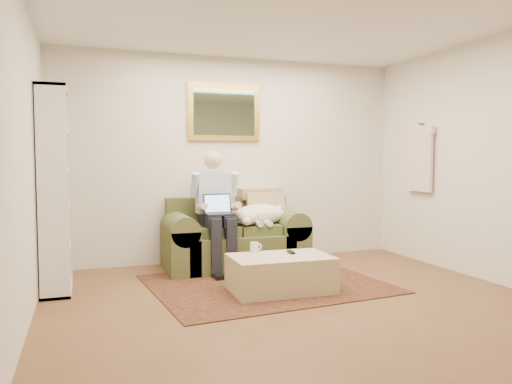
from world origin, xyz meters
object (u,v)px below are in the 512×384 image
sleeping_dog (260,215)px  ottoman (281,274)px  seated_man (217,211)px  coffee_mug (254,247)px  bookshelf (54,190)px  sofa (234,243)px  laptop (219,209)px

sleeping_dog → ottoman: 1.25m
seated_man → coffee_mug: seated_man is taller
seated_man → ottoman: (0.36, -1.08, -0.52)m
ottoman → coffee_mug: size_ratio=9.80×
coffee_mug → bookshelf: (-1.91, 0.51, 0.59)m
sofa → coffee_mug: bearing=-94.2°
seated_man → bookshelf: 1.78m
sleeping_dog → laptop: bearing=-166.4°
bookshelf → seated_man: bearing=9.5°
coffee_mug → ottoman: bearing=-57.0°
coffee_mug → bookshelf: bookshelf is taller
laptop → bookshelf: 1.77m
laptop → ottoman: bearing=-70.5°
sofa → coffee_mug: 0.97m
laptop → ottoman: 1.21m
coffee_mug → sofa: bearing=85.8°
ottoman → laptop: bearing=109.5°
sofa → sleeping_dog: size_ratio=2.43×
seated_man → laptop: bearing=-90.0°
seated_man → coffee_mug: (0.18, -0.80, -0.30)m
sofa → coffee_mug: size_ratio=16.69×
bookshelf → sleeping_dog: bearing=9.0°
seated_man → sleeping_dog: (0.55, 0.07, -0.06)m
coffee_mug → bookshelf: bearing=165.0°
sofa → ottoman: sofa is taller
bookshelf → laptop: bearing=7.4°
sofa → bookshelf: size_ratio=0.83×
sleeping_dog → coffee_mug: (-0.37, -0.87, -0.23)m
sleeping_dog → sofa: bearing=164.3°
seated_man → ottoman: bearing=-71.6°
ottoman → coffee_mug: 0.40m
ottoman → bookshelf: size_ratio=0.49×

